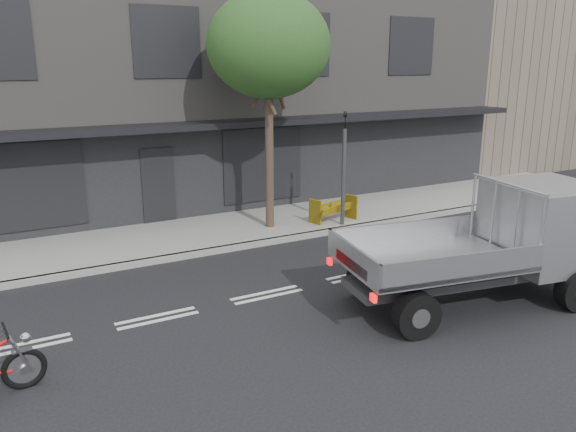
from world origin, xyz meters
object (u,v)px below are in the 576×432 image
at_px(street_tree, 268,46).
at_px(traffic_light_pole, 343,175).
at_px(flatbed_ute, 525,231).
at_px(construction_barrier, 337,210).

distance_m(street_tree, traffic_light_pole, 4.23).
distance_m(street_tree, flatbed_ute, 8.21).
bearing_deg(flatbed_ute, street_tree, 120.48).
bearing_deg(flatbed_ute, traffic_light_pole, 105.20).
relative_size(flatbed_ute, construction_barrier, 4.12).
xyz_separation_m(traffic_light_pole, construction_barrier, (-0.04, 0.23, -1.11)).
bearing_deg(traffic_light_pole, street_tree, 156.97).
height_order(street_tree, flatbed_ute, street_tree).
height_order(traffic_light_pole, flatbed_ute, traffic_light_pole).
bearing_deg(street_tree, traffic_light_pole, -23.03).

